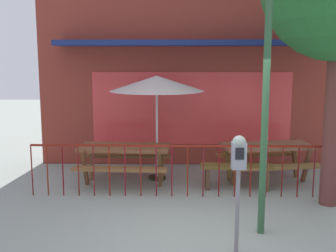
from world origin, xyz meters
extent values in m
plane|color=gray|center=(0.00, 0.00, 0.00)|extent=(40.00, 40.00, 0.00)
cube|color=#51211B|center=(0.00, 4.54, 0.00)|extent=(7.16, 0.54, 0.01)
cube|color=maroon|center=(0.00, 4.54, 2.81)|extent=(7.16, 0.50, 5.62)
cube|color=#D83838|center=(0.00, 4.28, 1.35)|extent=(4.65, 0.02, 1.70)
cube|color=navy|center=(0.00, 3.94, 2.85)|extent=(6.08, 0.70, 0.12)
cube|color=maroon|center=(0.00, 1.93, 0.95)|extent=(6.01, 0.04, 0.04)
cylinder|color=maroon|center=(-3.01, 1.93, 0.47)|extent=(0.02, 0.02, 0.95)
cylinder|color=maroon|center=(-2.72, 1.93, 0.47)|extent=(0.02, 0.02, 0.95)
cylinder|color=maroon|center=(-2.43, 1.93, 0.47)|extent=(0.02, 0.02, 0.95)
cylinder|color=maroon|center=(-2.15, 1.93, 0.47)|extent=(0.02, 0.02, 0.95)
cylinder|color=maroon|center=(-1.86, 1.93, 0.47)|extent=(0.02, 0.02, 0.95)
cylinder|color=maroon|center=(-1.57, 1.93, 0.47)|extent=(0.02, 0.02, 0.95)
cylinder|color=maroon|center=(-1.29, 1.93, 0.47)|extent=(0.02, 0.02, 0.95)
cylinder|color=maroon|center=(-1.00, 1.93, 0.47)|extent=(0.02, 0.02, 0.95)
cylinder|color=maroon|center=(-0.72, 1.93, 0.47)|extent=(0.02, 0.02, 0.95)
cylinder|color=maroon|center=(-0.43, 1.93, 0.47)|extent=(0.02, 0.02, 0.95)
cylinder|color=maroon|center=(-0.14, 1.93, 0.47)|extent=(0.02, 0.02, 0.95)
cylinder|color=maroon|center=(0.14, 1.93, 0.47)|extent=(0.02, 0.02, 0.95)
cylinder|color=maroon|center=(0.43, 1.93, 0.47)|extent=(0.02, 0.02, 0.95)
cylinder|color=maroon|center=(0.72, 1.93, 0.47)|extent=(0.02, 0.02, 0.95)
cylinder|color=maroon|center=(1.00, 1.93, 0.47)|extent=(0.02, 0.02, 0.95)
cylinder|color=maroon|center=(1.29, 1.93, 0.47)|extent=(0.02, 0.02, 0.95)
cylinder|color=maroon|center=(1.57, 1.93, 0.47)|extent=(0.02, 0.02, 0.95)
cylinder|color=maroon|center=(1.86, 1.93, 0.47)|extent=(0.02, 0.02, 0.95)
cylinder|color=maroon|center=(2.15, 1.93, 0.47)|extent=(0.02, 0.02, 0.95)
cylinder|color=maroon|center=(2.43, 1.93, 0.47)|extent=(0.02, 0.02, 0.95)
cube|color=brown|center=(-1.40, 2.74, 0.74)|extent=(1.83, 0.84, 0.07)
cube|color=brown|center=(-1.43, 2.19, 0.44)|extent=(1.81, 0.34, 0.05)
cube|color=brown|center=(-1.37, 3.29, 0.44)|extent=(1.81, 0.34, 0.05)
cube|color=brown|center=(-2.15, 2.49, 0.37)|extent=(0.09, 0.35, 0.78)
cube|color=brown|center=(-2.12, 3.05, 0.37)|extent=(0.09, 0.35, 0.78)
cube|color=brown|center=(-0.68, 2.43, 0.37)|extent=(0.09, 0.35, 0.78)
cube|color=brown|center=(-0.65, 2.99, 0.37)|extent=(0.09, 0.35, 0.78)
cube|color=brown|center=(1.50, 2.95, 0.74)|extent=(1.89, 1.02, 0.07)
cube|color=brown|center=(1.58, 2.41, 0.44)|extent=(1.82, 0.53, 0.05)
cube|color=brown|center=(1.42, 3.49, 0.44)|extent=(1.82, 0.53, 0.05)
cube|color=brown|center=(0.81, 2.56, 0.37)|extent=(0.12, 0.36, 0.78)
cube|color=brown|center=(0.73, 3.12, 0.37)|extent=(0.12, 0.36, 0.78)
cube|color=brown|center=(2.27, 2.78, 0.37)|extent=(0.12, 0.36, 0.78)
cube|color=brown|center=(2.19, 3.34, 0.37)|extent=(0.12, 0.36, 0.78)
cylinder|color=black|center=(-0.76, 3.05, 0.03)|extent=(0.36, 0.36, 0.05)
cylinder|color=beige|center=(-0.76, 3.05, 1.06)|extent=(0.04, 0.04, 2.11)
cone|color=beige|center=(-0.76, 3.05, 2.01)|extent=(1.93, 1.93, 0.31)
cube|color=brown|center=(0.82, 2.40, 0.45)|extent=(1.41, 0.37, 0.06)
cube|color=#4C3523|center=(0.26, 2.42, 0.23)|extent=(0.08, 0.29, 0.45)
cube|color=brown|center=(1.38, 2.38, 0.23)|extent=(0.08, 0.29, 0.45)
cylinder|color=slate|center=(0.44, -0.33, 0.57)|extent=(0.06, 0.06, 1.14)
cube|color=gray|center=(0.44, -0.33, 1.31)|extent=(0.18, 0.14, 0.34)
sphere|color=gray|center=(0.44, -0.33, 1.48)|extent=(0.17, 0.17, 0.17)
cube|color=black|center=(0.44, -0.40, 1.35)|extent=(0.11, 0.01, 0.15)
cylinder|color=brown|center=(2.30, 1.58, 1.51)|extent=(0.31, 0.31, 3.03)
cylinder|color=#2B5232|center=(0.88, 0.34, 1.96)|extent=(0.10, 0.10, 3.92)
camera|label=1|loc=(-0.34, -5.39, 2.50)|focal=44.34mm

